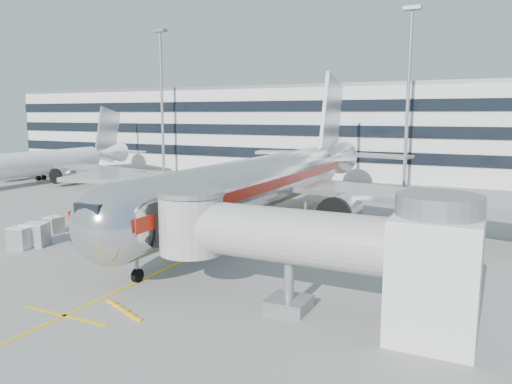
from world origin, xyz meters
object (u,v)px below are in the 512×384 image
at_px(main_jet, 267,181).
at_px(belt_loader, 127,225).
at_px(cargo_container_front, 22,237).
at_px(cargo_container_left, 36,234).
at_px(cargo_container_right, 54,225).
at_px(baggage_tug, 90,230).
at_px(ramp_worker, 72,229).

distance_m(main_jet, belt_loader, 13.92).
bearing_deg(cargo_container_front, belt_loader, 66.78).
distance_m(belt_loader, cargo_container_left, 8.07).
bearing_deg(cargo_container_right, belt_loader, 32.09).
height_order(main_jet, cargo_container_front, main_jet).
xyz_separation_m(main_jet, cargo_container_left, (-13.32, -16.26, -3.29)).
bearing_deg(main_jet, baggage_tug, -128.14).
height_order(belt_loader, ramp_worker, belt_loader).
xyz_separation_m(main_jet, ramp_worker, (-12.46, -13.21, -3.39)).
xyz_separation_m(baggage_tug, cargo_container_right, (-5.23, 0.87, -0.28)).
height_order(baggage_tug, cargo_container_left, baggage_tug).
bearing_deg(baggage_tug, main_jet, 51.86).
height_order(belt_loader, baggage_tug, baggage_tug).
bearing_deg(cargo_container_left, belt_loader, 66.23).
distance_m(main_jet, cargo_container_right, 20.23).
relative_size(cargo_container_left, cargo_container_front, 1.23).
relative_size(main_jet, cargo_container_front, 27.19).
relative_size(belt_loader, cargo_container_left, 1.84).
distance_m(cargo_container_left, cargo_container_right, 4.53).
xyz_separation_m(belt_loader, ramp_worker, (-2.40, -4.33, 0.27)).
distance_m(belt_loader, cargo_container_front, 9.15).
height_order(belt_loader, cargo_container_right, belt_loader).
xyz_separation_m(main_jet, cargo_container_front, (-13.67, -17.29, -3.34)).
bearing_deg(cargo_container_right, baggage_tug, -9.47).
height_order(baggage_tug, cargo_container_front, baggage_tug).
xyz_separation_m(main_jet, baggage_tug, (-10.40, -13.24, -3.21)).
relative_size(baggage_tug, ramp_worker, 2.12).
distance_m(belt_loader, cargo_container_right, 6.56).
bearing_deg(belt_loader, main_jet, 41.43).
xyz_separation_m(cargo_container_front, ramp_worker, (1.21, 4.08, -0.04)).
distance_m(baggage_tug, cargo_container_left, 4.20).
relative_size(cargo_container_right, cargo_container_front, 0.79).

